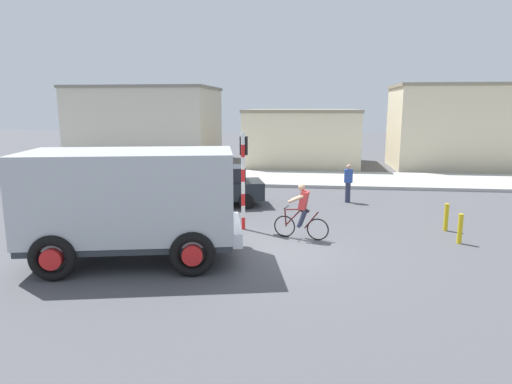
{
  "coord_description": "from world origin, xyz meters",
  "views": [
    {
      "loc": [
        1.0,
        -12.09,
        4.02
      ],
      "look_at": [
        -0.76,
        2.5,
        1.2
      ],
      "focal_mm": 31.53,
      "sensor_mm": 36.0,
      "label": 1
    }
  ],
  "objects_px": {
    "bollard_far": "(446,217)",
    "truck_foreground": "(132,199)",
    "pedestrian_near_kerb": "(348,183)",
    "cyclist": "(302,211)",
    "traffic_light_pole": "(243,167)",
    "bollard_near": "(460,229)",
    "car_red_near": "(214,186)"
  },
  "relations": [
    {
      "from": "bollard_far",
      "to": "truck_foreground",
      "type": "bearing_deg",
      "value": -156.09
    },
    {
      "from": "car_red_near",
      "to": "bollard_far",
      "type": "distance_m",
      "value": 8.78
    },
    {
      "from": "cyclist",
      "to": "bollard_near",
      "type": "relative_size",
      "value": 1.91
    },
    {
      "from": "cyclist",
      "to": "traffic_light_pole",
      "type": "relative_size",
      "value": 0.54
    },
    {
      "from": "traffic_light_pole",
      "to": "bollard_far",
      "type": "distance_m",
      "value": 6.82
    },
    {
      "from": "truck_foreground",
      "to": "cyclist",
      "type": "relative_size",
      "value": 3.38
    },
    {
      "from": "car_red_near",
      "to": "traffic_light_pole",
      "type": "bearing_deg",
      "value": -62.94
    },
    {
      "from": "cyclist",
      "to": "car_red_near",
      "type": "distance_m",
      "value": 5.62
    },
    {
      "from": "pedestrian_near_kerb",
      "to": "bollard_near",
      "type": "height_order",
      "value": "pedestrian_near_kerb"
    },
    {
      "from": "cyclist",
      "to": "bollard_far",
      "type": "distance_m",
      "value": 4.91
    },
    {
      "from": "traffic_light_pole",
      "to": "pedestrian_near_kerb",
      "type": "xyz_separation_m",
      "value": [
        3.77,
        4.64,
        -1.22
      ]
    },
    {
      "from": "truck_foreground",
      "to": "traffic_light_pole",
      "type": "xyz_separation_m",
      "value": [
        2.39,
        3.46,
        0.4
      ]
    },
    {
      "from": "truck_foreground",
      "to": "traffic_light_pole",
      "type": "distance_m",
      "value": 4.23
    },
    {
      "from": "pedestrian_near_kerb",
      "to": "bollard_far",
      "type": "bearing_deg",
      "value": -55.43
    },
    {
      "from": "traffic_light_pole",
      "to": "cyclist",
      "type": "bearing_deg",
      "value": -25.8
    },
    {
      "from": "bollard_far",
      "to": "bollard_near",
      "type": "bearing_deg",
      "value": -90.0
    },
    {
      "from": "truck_foreground",
      "to": "car_red_near",
      "type": "relative_size",
      "value": 1.35
    },
    {
      "from": "pedestrian_near_kerb",
      "to": "cyclist",
      "type": "bearing_deg",
      "value": -108.25
    },
    {
      "from": "cyclist",
      "to": "traffic_light_pole",
      "type": "bearing_deg",
      "value": 154.2
    },
    {
      "from": "cyclist",
      "to": "bollard_far",
      "type": "bearing_deg",
      "value": 17.31
    },
    {
      "from": "cyclist",
      "to": "pedestrian_near_kerb",
      "type": "distance_m",
      "value": 5.87
    },
    {
      "from": "traffic_light_pole",
      "to": "pedestrian_near_kerb",
      "type": "distance_m",
      "value": 6.1
    },
    {
      "from": "truck_foreground",
      "to": "bollard_far",
      "type": "xyz_separation_m",
      "value": [
        8.99,
        3.99,
        -1.22
      ]
    },
    {
      "from": "cyclist",
      "to": "car_red_near",
      "type": "xyz_separation_m",
      "value": [
        -3.64,
        4.28,
        -0.05
      ]
    },
    {
      "from": "pedestrian_near_kerb",
      "to": "bollard_far",
      "type": "xyz_separation_m",
      "value": [
        2.84,
        -4.11,
        -0.4
      ]
    },
    {
      "from": "car_red_near",
      "to": "bollard_far",
      "type": "height_order",
      "value": "car_red_near"
    },
    {
      "from": "cyclist",
      "to": "bollard_near",
      "type": "bearing_deg",
      "value": 0.69
    },
    {
      "from": "cyclist",
      "to": "bollard_far",
      "type": "relative_size",
      "value": 1.91
    },
    {
      "from": "bollard_near",
      "to": "bollard_far",
      "type": "bearing_deg",
      "value": 90.0
    },
    {
      "from": "truck_foreground",
      "to": "traffic_light_pole",
      "type": "bearing_deg",
      "value": 55.38
    },
    {
      "from": "pedestrian_near_kerb",
      "to": "bollard_near",
      "type": "distance_m",
      "value": 6.21
    },
    {
      "from": "truck_foreground",
      "to": "pedestrian_near_kerb",
      "type": "distance_m",
      "value": 10.21
    }
  ]
}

